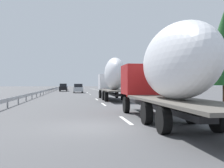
{
  "coord_description": "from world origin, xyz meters",
  "views": [
    {
      "loc": [
        -11.72,
        0.81,
        1.9
      ],
      "look_at": [
        18.28,
        -3.35,
        1.83
      ],
      "focal_mm": 43.41,
      "sensor_mm": 36.0,
      "label": 1
    }
  ],
  "objects_px": {
    "car_silver_hatch": "(78,88)",
    "car_blue_sedan": "(64,87)",
    "truck_trailing": "(167,70)",
    "truck_lead": "(113,77)",
    "road_sign": "(117,81)",
    "car_black_suv": "(63,87)"
  },
  "relations": [
    {
      "from": "truck_trailing",
      "to": "car_silver_hatch",
      "type": "distance_m",
      "value": 43.02
    },
    {
      "from": "truck_lead",
      "to": "car_blue_sedan",
      "type": "relative_size",
      "value": 2.76
    },
    {
      "from": "truck_lead",
      "to": "car_blue_sedan",
      "type": "xyz_separation_m",
      "value": [
        48.88,
        7.41,
        -1.67
      ]
    },
    {
      "from": "car_black_suv",
      "to": "road_sign",
      "type": "bearing_deg",
      "value": -151.39
    },
    {
      "from": "truck_lead",
      "to": "car_black_suv",
      "type": "relative_size",
      "value": 2.78
    },
    {
      "from": "car_blue_sedan",
      "to": "road_sign",
      "type": "relative_size",
      "value": 1.32
    },
    {
      "from": "truck_lead",
      "to": "truck_trailing",
      "type": "xyz_separation_m",
      "value": [
        -18.29,
        0.0,
        -0.05
      ]
    },
    {
      "from": "truck_trailing",
      "to": "car_blue_sedan",
      "type": "height_order",
      "value": "truck_trailing"
    },
    {
      "from": "truck_lead",
      "to": "truck_trailing",
      "type": "height_order",
      "value": "truck_lead"
    },
    {
      "from": "truck_trailing",
      "to": "road_sign",
      "type": "bearing_deg",
      "value": -5.08
    },
    {
      "from": "truck_lead",
      "to": "car_black_suv",
      "type": "height_order",
      "value": "truck_lead"
    },
    {
      "from": "car_silver_hatch",
      "to": "car_blue_sedan",
      "type": "relative_size",
      "value": 1.05
    },
    {
      "from": "car_black_suv",
      "to": "road_sign",
      "type": "distance_m",
      "value": 21.3
    },
    {
      "from": "car_blue_sedan",
      "to": "road_sign",
      "type": "xyz_separation_m",
      "value": [
        -32.27,
        -10.51,
        1.43
      ]
    },
    {
      "from": "truck_trailing",
      "to": "car_blue_sedan",
      "type": "bearing_deg",
      "value": 6.3
    },
    {
      "from": "truck_trailing",
      "to": "car_silver_hatch",
      "type": "xyz_separation_m",
      "value": [
        42.83,
        3.67,
        -1.62
      ]
    },
    {
      "from": "truck_trailing",
      "to": "road_sign",
      "type": "height_order",
      "value": "truck_trailing"
    },
    {
      "from": "truck_lead",
      "to": "car_blue_sedan",
      "type": "bearing_deg",
      "value": 8.62
    },
    {
      "from": "truck_trailing",
      "to": "car_blue_sedan",
      "type": "distance_m",
      "value": 67.59
    },
    {
      "from": "road_sign",
      "to": "truck_trailing",
      "type": "bearing_deg",
      "value": 174.92
    },
    {
      "from": "truck_trailing",
      "to": "car_black_suv",
      "type": "bearing_deg",
      "value": 7.53
    },
    {
      "from": "car_black_suv",
      "to": "car_silver_hatch",
      "type": "distance_m",
      "value": 11.25
    }
  ]
}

